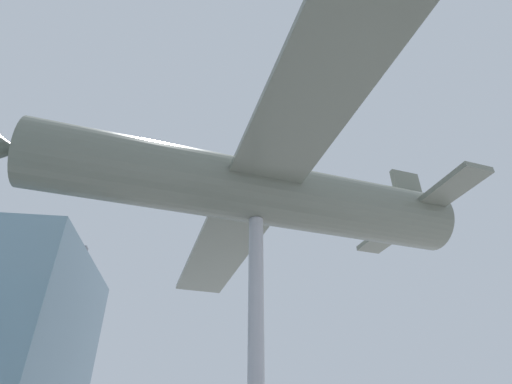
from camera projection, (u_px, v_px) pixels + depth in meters
name	position (u px, v px, depth m)	size (l,w,h in m)	color
support_pylon_central	(256.00, 350.00, 9.78)	(0.42, 0.42, 7.24)	#B7B7BC
suspended_airplane	(246.00, 190.00, 12.17)	(19.00, 14.88, 2.93)	slate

